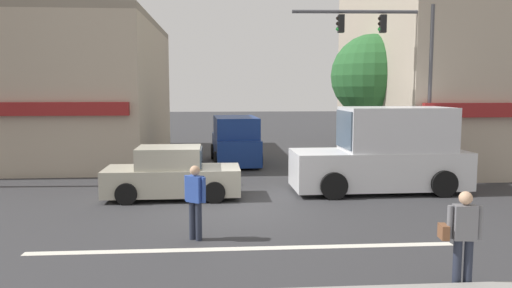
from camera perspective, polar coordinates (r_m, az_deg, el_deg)
ground_plane at (r=14.05m, az=-2.13°, el=-7.43°), size 120.00×120.00×0.00m
lane_marking_stripe at (r=10.68m, az=-1.39°, el=-11.86°), size 9.00×0.24×0.01m
building_left_block at (r=26.87m, az=-26.21°, el=5.57°), size 13.97×12.12×6.58m
building_right_corner at (r=25.51m, az=23.94°, el=8.96°), size 10.30×11.51×9.51m
street_tree at (r=22.63m, az=13.18°, el=7.56°), size 3.64×3.64×5.73m
traffic_light_mast at (r=18.13m, az=16.36°, el=8.72°), size 4.89×0.40×6.20m
box_truck_waiting_far at (r=16.69m, az=14.55°, el=-1.06°), size 5.64×2.33×2.75m
van_approaching_near at (r=22.33m, az=-2.39°, el=0.32°), size 2.24×4.70×2.11m
sedan_parked_curbside at (r=15.53m, az=-9.56°, el=-3.51°), size 4.12×1.91×1.58m
pedestrian_foreground_with_bag at (r=9.03m, az=22.53°, el=-9.48°), size 0.67×0.36×1.67m
pedestrian_mid_crossing at (r=11.11m, az=-6.96°, el=-6.13°), size 0.48×0.39×1.67m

